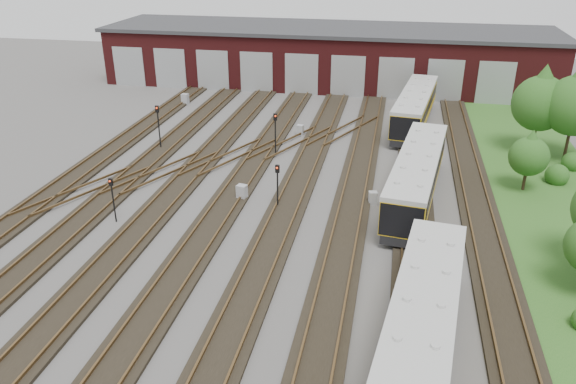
# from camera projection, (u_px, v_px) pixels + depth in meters

# --- Properties ---
(ground) EXTENTS (120.00, 120.00, 0.00)m
(ground) POSITION_uv_depth(u_px,v_px,m) (229.00, 255.00, 30.79)
(ground) COLOR #454340
(ground) RESTS_ON ground
(track_network) EXTENTS (30.40, 70.00, 0.33)m
(track_network) POSITION_uv_depth(u_px,v_px,m) (229.00, 248.00, 31.30)
(track_network) COLOR black
(track_network) RESTS_ON ground
(maintenance_shed) EXTENTS (51.00, 12.50, 6.35)m
(maintenance_shed) POSITION_uv_depth(u_px,v_px,m) (327.00, 55.00, 65.01)
(maintenance_shed) COLOR #491213
(maintenance_shed) RESTS_ON ground
(grass_verge) EXTENTS (8.00, 55.00, 0.05)m
(grass_verge) POSITION_uv_depth(u_px,v_px,m) (556.00, 206.00, 36.31)
(grass_verge) COLOR #1F4F1A
(grass_verge) RESTS_ON ground
(metro_train) EXTENTS (4.30, 46.12, 2.88)m
(metro_train) POSITION_uv_depth(u_px,v_px,m) (417.00, 176.00, 36.30)
(metro_train) COLOR black
(metro_train) RESTS_ON ground
(signal_mast_0) EXTENTS (0.30, 0.28, 3.65)m
(signal_mast_0) POSITION_uv_depth(u_px,v_px,m) (158.00, 122.00, 44.94)
(signal_mast_0) COLOR black
(signal_mast_0) RESTS_ON ground
(signal_mast_1) EXTENTS (0.23, 0.21, 2.89)m
(signal_mast_1) POSITION_uv_depth(u_px,v_px,m) (112.00, 194.00, 33.60)
(signal_mast_1) COLOR black
(signal_mast_1) RESTS_ON ground
(signal_mast_2) EXTENTS (0.26, 0.25, 2.94)m
(signal_mast_2) POSITION_uv_depth(u_px,v_px,m) (277.00, 180.00, 35.39)
(signal_mast_2) COLOR black
(signal_mast_2) RESTS_ON ground
(signal_mast_3) EXTENTS (0.32, 0.30, 3.42)m
(signal_mast_3) POSITION_uv_depth(u_px,v_px,m) (275.00, 129.00, 43.77)
(signal_mast_3) COLOR black
(signal_mast_3) RESTS_ON ground
(relay_cabinet_1) EXTENTS (0.73, 0.63, 1.11)m
(relay_cabinet_1) POSITION_uv_depth(u_px,v_px,m) (185.00, 99.00, 57.57)
(relay_cabinet_1) COLOR #9A9B9F
(relay_cabinet_1) RESTS_ON ground
(relay_cabinet_2) EXTENTS (0.73, 0.65, 1.04)m
(relay_cabinet_2) POSITION_uv_depth(u_px,v_px,m) (242.00, 192.00, 37.00)
(relay_cabinet_2) COLOR #9A9B9F
(relay_cabinet_2) RESTS_ON ground
(relay_cabinet_3) EXTENTS (0.63, 0.56, 0.92)m
(relay_cabinet_3) POSITION_uv_depth(u_px,v_px,m) (300.00, 130.00, 48.86)
(relay_cabinet_3) COLOR #9A9B9F
(relay_cabinet_3) RESTS_ON ground
(relay_cabinet_4) EXTENTS (0.62, 0.55, 0.89)m
(relay_cabinet_4) POSITION_uv_depth(u_px,v_px,m) (373.00, 198.00, 36.39)
(relay_cabinet_4) COLOR #9A9B9F
(relay_cabinet_4) RESTS_ON ground
(tree_0) EXTENTS (4.30, 4.30, 7.13)m
(tree_0) POSITION_uv_depth(u_px,v_px,m) (542.00, 97.00, 43.28)
(tree_0) COLOR #2F2215
(tree_0) RESTS_ON ground
(tree_1) EXTENTS (2.64, 2.64, 4.37)m
(tree_1) POSITION_uv_depth(u_px,v_px,m) (530.00, 152.00, 37.40)
(tree_1) COLOR #2F2215
(tree_1) RESTS_ON ground
(bush_1) EXTENTS (1.63, 1.63, 1.63)m
(bush_1) POSITION_uv_depth(u_px,v_px,m) (558.00, 172.00, 39.36)
(bush_1) COLOR #1E4614
(bush_1) RESTS_ON ground
(bush_2) EXTENTS (1.56, 1.56, 1.56)m
(bush_2) POSITION_uv_depth(u_px,v_px,m) (573.00, 159.00, 41.70)
(bush_2) COLOR #1E4614
(bush_2) RESTS_ON ground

